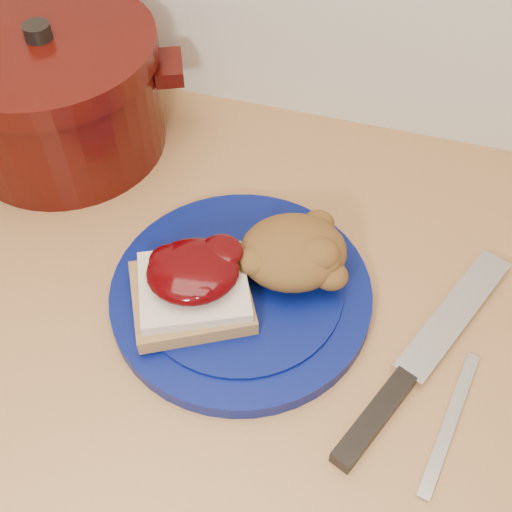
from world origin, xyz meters
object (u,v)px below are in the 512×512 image
(plate, at_px, (241,294))
(pepper_grinder, at_px, (15,95))
(chef_knife, at_px, (398,387))
(dutch_oven, at_px, (56,93))
(butter_knife, at_px, (450,422))

(plate, relative_size, pepper_grinder, 2.24)
(chef_knife, distance_m, dutch_oven, 0.51)
(chef_knife, height_order, butter_knife, chef_knife)
(butter_knife, bearing_deg, plate, 81.98)
(butter_knife, relative_size, dutch_oven, 0.45)
(plate, distance_m, dutch_oven, 0.33)
(butter_knife, distance_m, pepper_grinder, 0.61)
(plate, xyz_separation_m, pepper_grinder, (-0.34, 0.17, 0.05))
(plate, bearing_deg, pepper_grinder, 153.34)
(pepper_grinder, bearing_deg, butter_knife, -23.89)
(chef_knife, bearing_deg, pepper_grinder, 89.23)
(butter_knife, xyz_separation_m, dutch_oven, (-0.50, 0.25, 0.07))
(plate, distance_m, butter_knife, 0.23)
(chef_knife, distance_m, pepper_grinder, 0.56)
(chef_knife, height_order, dutch_oven, dutch_oven)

